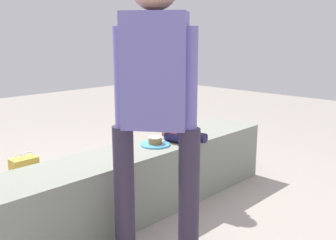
{
  "coord_description": "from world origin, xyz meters",
  "views": [
    {
      "loc": [
        -1.78,
        -1.97,
        1.27
      ],
      "look_at": [
        -0.02,
        -0.28,
        0.73
      ],
      "focal_mm": 40.75,
      "sensor_mm": 36.0,
      "label": 1
    }
  ],
  "objects": [
    {
      "name": "gift_bag",
      "position": [
        -0.49,
        0.86,
        0.16
      ],
      "size": [
        0.2,
        0.13,
        0.36
      ],
      "color": "gold",
      "rests_on": "ground_plane"
    },
    {
      "name": "concrete_ledge",
      "position": [
        0.0,
        0.0,
        0.24
      ],
      "size": [
        2.44,
        0.44,
        0.48
      ],
      "primitive_type": "cube",
      "color": "gray",
      "rests_on": "ground_plane"
    },
    {
      "name": "water_bottle_far_side",
      "position": [
        0.65,
        0.41,
        0.1
      ],
      "size": [
        0.06,
        0.06,
        0.21
      ],
      "color": "silver",
      "rests_on": "ground_plane"
    },
    {
      "name": "child_seated",
      "position": [
        0.34,
        -0.04,
        0.7
      ],
      "size": [
        0.28,
        0.33,
        0.48
      ],
      "color": "#211C45",
      "rests_on": "concrete_ledge"
    },
    {
      "name": "party_cup_red",
      "position": [
        -0.21,
        0.79,
        0.05
      ],
      "size": [
        0.09,
        0.09,
        0.1
      ],
      "primitive_type": "cylinder",
      "color": "red",
      "rests_on": "ground_plane"
    },
    {
      "name": "handbag_black_leather",
      "position": [
        -0.34,
        0.42,
        0.13
      ],
      "size": [
        0.29,
        0.11,
        0.35
      ],
      "color": "black",
      "rests_on": "ground_plane"
    },
    {
      "name": "cake_plate",
      "position": [
        0.11,
        -0.02,
        0.5
      ],
      "size": [
        0.22,
        0.22,
        0.07
      ],
      "color": "#4CA5D8",
      "rests_on": "concrete_ledge"
    },
    {
      "name": "adult_standing",
      "position": [
        -0.38,
        -0.53,
        0.99
      ],
      "size": [
        0.36,
        0.42,
        1.65
      ],
      "color": "#342B40",
      "rests_on": "ground_plane"
    },
    {
      "name": "ground_plane",
      "position": [
        0.0,
        0.0,
        0.0
      ],
      "size": [
        12.0,
        12.0,
        0.0
      ],
      "primitive_type": "plane",
      "color": "gray"
    },
    {
      "name": "cake_box_white",
      "position": [
        0.73,
        0.66,
        0.06
      ],
      "size": [
        0.31,
        0.33,
        0.12
      ],
      "primitive_type": "cube",
      "rotation": [
        0.0,
        0.0,
        -0.09
      ],
      "color": "white",
      "rests_on": "ground_plane"
    },
    {
      "name": "water_bottle_near_gift",
      "position": [
        0.9,
        0.84,
        0.1
      ],
      "size": [
        0.08,
        0.08,
        0.22
      ],
      "color": "silver",
      "rests_on": "ground_plane"
    }
  ]
}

